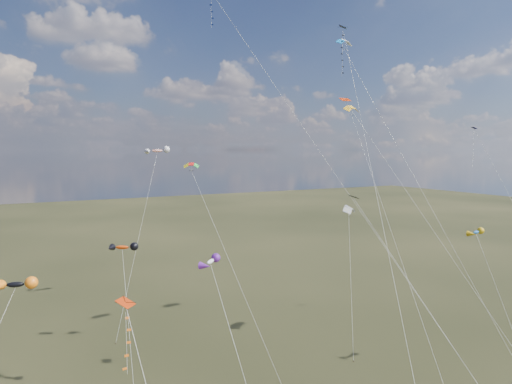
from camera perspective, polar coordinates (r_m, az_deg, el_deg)
name	(u,v)px	position (r m, az deg, el deg)	size (l,w,h in m)	color
diamond_black_high	(347,70)	(53.14, 11.29, 14.69)	(14.07, 28.26, 38.13)	black
diamond_navy_tall	(237,44)	(52.93, -2.38, 17.98)	(18.80, 23.99, 41.70)	#0D2051
diamond_black_mid	(406,276)	(39.93, 18.27, -9.95)	(7.11, 13.99, 19.92)	black
diamond_red_low	(130,349)	(28.89, -15.50, -18.37)	(2.49, 10.91, 15.18)	#B32B07
diamond_navy_right	(479,157)	(72.15, 26.07, 3.98)	(0.82, 17.33, 27.11)	#0A0B52
diamond_orange_center	(399,180)	(46.63, 17.48, 1.50)	(12.67, 16.58, 29.12)	red
parafoil_yellow	(352,108)	(66.74, 11.92, 10.21)	(9.96, 26.28, 30.51)	gold
parafoil_blue_white	(345,42)	(62.22, 11.12, 17.92)	(6.94, 23.96, 38.41)	#0E72C0
parafoil_striped	(349,208)	(60.08, 11.54, -1.93)	(6.59, 8.87, 17.12)	yellow
parafoil_tricolor	(192,166)	(55.67, -8.00, 3.25)	(4.68, 17.07, 22.59)	yellow
novelty_black_orange	(15,285)	(45.40, -27.90, -10.23)	(7.76, 8.85, 12.79)	black
novelty_orange_black	(122,248)	(47.27, -16.38, -6.72)	(2.79, 9.03, 14.72)	#D83D0A
novelty_white_purple	(211,263)	(36.79, -5.65, -8.80)	(2.27, 13.53, 15.39)	white
novelty_redwhite_stripe	(157,151)	(75.28, -12.26, 5.01)	(12.12, 17.37, 24.37)	red
novelty_blue_yellow	(477,233)	(55.58, 25.86, -4.64)	(3.92, 10.30, 15.27)	#195CAC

